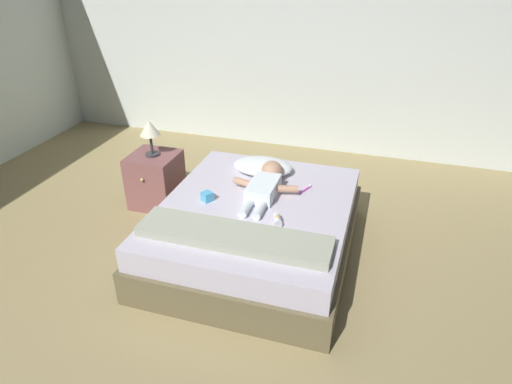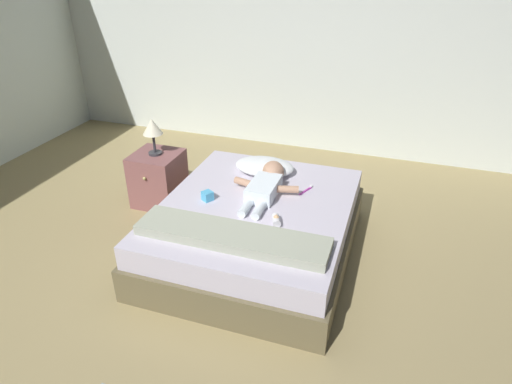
% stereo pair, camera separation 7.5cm
% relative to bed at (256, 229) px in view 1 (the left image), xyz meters
% --- Properties ---
extents(ground_plane, '(8.00, 8.00, 0.00)m').
position_rel_bed_xyz_m(ground_plane, '(-0.27, -0.75, -0.22)').
color(ground_plane, tan).
extents(wall_behind_bed, '(8.00, 0.12, 2.81)m').
position_rel_bed_xyz_m(wall_behind_bed, '(-0.27, 2.25, 1.19)').
color(wall_behind_bed, silver).
rests_on(wall_behind_bed, ground_plane).
extents(bed, '(1.44, 1.71, 0.44)m').
position_rel_bed_xyz_m(bed, '(0.00, 0.00, 0.00)').
color(bed, brown).
rests_on(bed, ground_plane).
extents(pillow, '(0.51, 0.35, 0.11)m').
position_rel_bed_xyz_m(pillow, '(-0.10, 0.53, 0.28)').
color(pillow, white).
rests_on(pillow, bed).
extents(baby, '(0.53, 0.71, 0.18)m').
position_rel_bed_xyz_m(baby, '(0.02, 0.20, 0.29)').
color(baby, white).
rests_on(baby, bed).
extents(toothbrush, '(0.08, 0.16, 0.02)m').
position_rel_bed_xyz_m(toothbrush, '(0.32, 0.32, 0.23)').
color(toothbrush, '#B635A7').
rests_on(toothbrush, bed).
extents(nightstand, '(0.42, 0.45, 0.50)m').
position_rel_bed_xyz_m(nightstand, '(-1.11, 0.46, 0.03)').
color(nightstand, '#84504F').
rests_on(nightstand, ground_plane).
extents(lamp, '(0.18, 0.18, 0.33)m').
position_rel_bed_xyz_m(lamp, '(-1.11, 0.46, 0.53)').
color(lamp, '#333338').
rests_on(lamp, nightstand).
extents(blanket, '(1.30, 0.30, 0.07)m').
position_rel_bed_xyz_m(blanket, '(-0.00, -0.50, 0.26)').
color(blanket, '#A5AA93').
rests_on(blanket, bed).
extents(toy_block, '(0.10, 0.10, 0.07)m').
position_rel_bed_xyz_m(toy_block, '(-0.37, -0.07, 0.26)').
color(toy_block, '#48ADE1').
rests_on(toy_block, bed).
extents(baby_bottle, '(0.09, 0.12, 0.08)m').
position_rel_bed_xyz_m(baby_bottle, '(0.22, -0.22, 0.26)').
color(baby_bottle, white).
rests_on(baby_bottle, bed).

